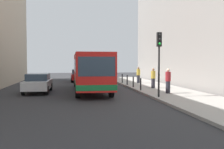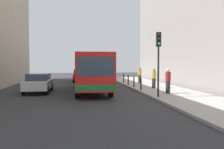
% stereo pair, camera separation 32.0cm
% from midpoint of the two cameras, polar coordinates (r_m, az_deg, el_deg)
% --- Properties ---
extents(ground_plane, '(80.00, 80.00, 0.00)m').
position_cam_midpoint_polar(ground_plane, '(18.59, -2.26, -4.61)').
color(ground_plane, '#2D2D30').
extents(sidewalk, '(4.40, 40.00, 0.15)m').
position_cam_midpoint_polar(sidewalk, '(19.87, 13.46, -3.99)').
color(sidewalk, '#9E9991').
rests_on(sidewalk, ground).
extents(bus, '(2.58, 11.03, 3.00)m').
position_cam_midpoint_polar(bus, '(21.50, -4.23, 0.99)').
color(bus, red).
rests_on(bus, ground).
extents(car_beside_bus, '(1.94, 4.44, 1.48)m').
position_cam_midpoint_polar(car_beside_bus, '(21.19, -15.20, -1.67)').
color(car_beside_bus, silver).
rests_on(car_beside_bus, ground).
extents(car_behind_bus, '(1.88, 4.41, 1.48)m').
position_cam_midpoint_polar(car_behind_bus, '(32.03, -6.57, -0.14)').
color(car_behind_bus, maroon).
rests_on(car_behind_bus, ground).
extents(traffic_light, '(0.28, 0.33, 4.10)m').
position_cam_midpoint_polar(traffic_light, '(16.97, 10.58, 4.81)').
color(traffic_light, black).
rests_on(traffic_light, sidewalk).
extents(bollard_near, '(0.11, 0.11, 0.95)m').
position_cam_midpoint_polar(bollard_near, '(20.84, 6.73, -2.11)').
color(bollard_near, black).
rests_on(bollard_near, sidewalk).
extents(bollard_mid, '(0.11, 0.11, 0.95)m').
position_cam_midpoint_polar(bollard_mid, '(23.23, 5.16, -1.60)').
color(bollard_mid, black).
rests_on(bollard_mid, sidewalk).
extents(bollard_far, '(0.11, 0.11, 0.95)m').
position_cam_midpoint_polar(bollard_far, '(25.64, 3.89, -1.19)').
color(bollard_far, black).
rests_on(bollard_far, sidewalk).
extents(bollard_farthest, '(0.11, 0.11, 0.95)m').
position_cam_midpoint_polar(bollard_farthest, '(28.06, 2.84, -0.85)').
color(bollard_farthest, black).
rests_on(bollard_farthest, sidewalk).
extents(pedestrian_near_signal, '(0.38, 0.38, 1.77)m').
position_cam_midpoint_polar(pedestrian_near_signal, '(19.03, 12.51, -1.37)').
color(pedestrian_near_signal, '#26262D').
rests_on(pedestrian_near_signal, sidewalk).
extents(pedestrian_mid_sidewalk, '(0.38, 0.38, 1.69)m').
position_cam_midpoint_polar(pedestrian_mid_sidewalk, '(22.67, 9.45, -0.80)').
color(pedestrian_mid_sidewalk, '#26262D').
rests_on(pedestrian_mid_sidewalk, sidewalk).
extents(pedestrian_far_sidewalk, '(0.38, 0.38, 1.70)m').
position_cam_midpoint_polar(pedestrian_far_sidewalk, '(27.97, 6.35, -0.11)').
color(pedestrian_far_sidewalk, '#26262D').
rests_on(pedestrian_far_sidewalk, sidewalk).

